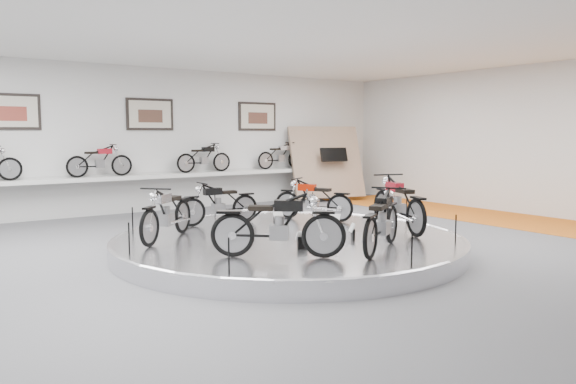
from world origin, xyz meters
TOP-DOWN VIEW (x-y plane):
  - floor at (0.00, 0.00)m, footprint 16.00×16.00m
  - ceiling at (0.00, 0.00)m, footprint 16.00×16.00m
  - wall_back at (0.00, 7.00)m, footprint 16.00×0.00m
  - wall_right at (8.00, 0.00)m, footprint 0.00×14.00m
  - orange_carpet_strip at (6.80, 0.00)m, footprint 2.40×12.60m
  - dado_band at (0.00, 6.98)m, footprint 15.68×0.04m
  - display_platform at (0.00, 0.30)m, footprint 6.40×6.40m
  - platform_rim at (0.00, 0.30)m, footprint 6.40×6.40m
  - shelf at (0.00, 6.70)m, footprint 11.00×0.55m
  - poster_left at (-3.50, 6.96)m, footprint 1.35×0.06m
  - poster_center at (0.00, 6.96)m, footprint 1.35×0.06m
  - poster_right at (3.50, 6.96)m, footprint 1.35×0.06m
  - display_panel at (5.60, 6.10)m, footprint 2.56×1.52m
  - shelf_bike_b at (-1.50, 6.70)m, footprint 1.22×0.43m
  - shelf_bike_c at (1.50, 6.70)m, footprint 1.22×0.43m
  - shelf_bike_d at (4.20, 6.70)m, footprint 1.22×0.43m
  - bike_a at (1.50, 1.51)m, footprint 1.23×1.62m
  - bike_b at (-0.42, 2.21)m, footprint 1.53×0.61m
  - bike_c at (-1.99, 1.21)m, footprint 1.62×1.52m
  - bike_d at (-1.19, -1.10)m, footprint 1.75×1.57m
  - bike_e at (0.44, -1.66)m, footprint 1.76×1.39m
  - bike_f at (2.05, -0.46)m, footprint 1.22×1.94m

SIDE VIEW (x-z plane):
  - floor at x=0.00m, z-range 0.00..0.00m
  - orange_carpet_strip at x=6.80m, z-range 0.00..0.01m
  - display_platform at x=0.00m, z-range 0.00..0.30m
  - platform_rim at x=0.00m, z-range 0.22..0.32m
  - dado_band at x=0.00m, z-range 0.00..1.10m
  - bike_b at x=-0.42m, z-range 0.30..1.19m
  - bike_a at x=1.50m, z-range 0.30..1.21m
  - bike_c at x=-1.99m, z-range 0.30..1.27m
  - bike_e at x=0.44m, z-range 0.30..1.30m
  - bike_d at x=-1.19m, z-range 0.30..1.33m
  - bike_f at x=2.05m, z-range 0.30..1.38m
  - shelf at x=0.00m, z-range 0.95..1.05m
  - display_panel at x=5.60m, z-range 0.10..2.40m
  - shelf_bike_b at x=-1.50m, z-range 1.05..1.78m
  - shelf_bike_c at x=1.50m, z-range 1.05..1.78m
  - shelf_bike_d at x=4.20m, z-range 1.05..1.78m
  - wall_back at x=0.00m, z-range -6.00..10.00m
  - wall_right at x=8.00m, z-range -5.00..9.00m
  - poster_left at x=-3.50m, z-range 2.26..3.14m
  - poster_center at x=0.00m, z-range 2.26..3.14m
  - poster_right at x=3.50m, z-range 2.26..3.14m
  - ceiling at x=0.00m, z-range 4.00..4.00m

